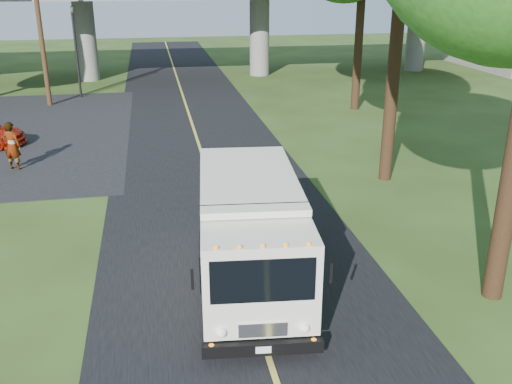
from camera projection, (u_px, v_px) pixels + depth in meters
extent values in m
plane|color=#2E3E16|center=(265.00, 349.00, 11.22)|extent=(120.00, 120.00, 0.00)
cube|color=black|center=(210.00, 180.00, 20.40)|extent=(7.00, 90.00, 0.02)
cube|color=gold|center=(210.00, 179.00, 20.39)|extent=(0.12, 90.00, 0.01)
cube|color=slate|center=(502.00, 28.00, 43.78)|extent=(4.00, 10.00, 6.00)
cylinder|color=slate|center=(86.00, 40.00, 38.61)|extent=(1.40, 1.40, 5.40)
cylinder|color=slate|center=(259.00, 37.00, 40.65)|extent=(1.40, 1.40, 5.40)
cylinder|color=slate|center=(417.00, 34.00, 42.70)|extent=(1.40, 1.40, 5.40)
cylinder|color=black|center=(76.00, 53.00, 33.14)|extent=(0.14, 0.14, 5.20)
imported|color=black|center=(72.00, 17.00, 32.42)|extent=(0.18, 0.22, 1.10)
cylinder|color=#472D19|center=(39.00, 22.00, 30.37)|extent=(0.26, 0.26, 9.00)
cylinder|color=#382314|center=(394.00, 71.00, 19.16)|extent=(0.44, 0.44, 7.70)
cylinder|color=#382314|center=(358.00, 47.00, 29.92)|extent=(0.44, 0.44, 6.65)
cube|color=silver|center=(247.00, 212.00, 13.72)|extent=(2.56, 4.21, 2.06)
cube|color=silver|center=(259.00, 273.00, 11.11)|extent=(2.34, 1.84, 1.88)
cube|color=black|center=(263.00, 280.00, 10.25)|extent=(1.92, 0.25, 0.87)
cube|color=black|center=(263.00, 348.00, 10.67)|extent=(2.29, 0.38, 0.26)
cube|color=silver|center=(249.00, 266.00, 13.83)|extent=(2.68, 5.49, 0.16)
cylinder|color=black|center=(212.00, 315.00, 11.57)|extent=(0.33, 0.84, 0.82)
cylinder|color=black|center=(303.00, 311.00, 11.73)|extent=(0.33, 0.84, 0.82)
cylinder|color=black|center=(209.00, 235.00, 15.14)|extent=(0.33, 0.84, 0.82)
cylinder|color=black|center=(279.00, 232.00, 15.30)|extent=(0.33, 0.84, 0.82)
imported|color=gray|center=(12.00, 146.00, 21.17)|extent=(0.79, 0.66, 1.84)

